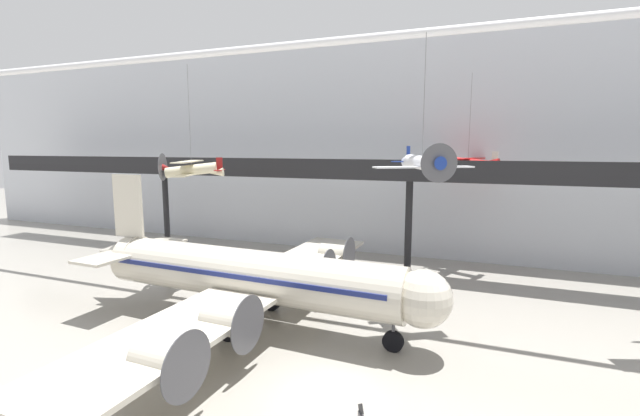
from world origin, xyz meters
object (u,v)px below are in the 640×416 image
airliner_silver_main (246,275)px  suspended_plane_white_twin (422,163)px  suspended_plane_red_highwing (468,163)px  suspended_plane_cream_biplane (191,169)px

airliner_silver_main → suspended_plane_white_twin: 14.23m
suspended_plane_white_twin → suspended_plane_red_highwing: suspended_plane_white_twin is taller
suspended_plane_white_twin → suspended_plane_cream_biplane: (-20.63, 2.84, -0.95)m
suspended_plane_white_twin → suspended_plane_cream_biplane: suspended_plane_white_twin is taller
suspended_plane_white_twin → suspended_plane_red_highwing: 16.69m
airliner_silver_main → suspended_plane_cream_biplane: (-9.27, 6.35, 6.87)m
airliner_silver_main → suspended_plane_cream_biplane: size_ratio=3.21×
suspended_plane_red_highwing → suspended_plane_cream_biplane: suspended_plane_red_highwing is taller
airliner_silver_main → suspended_plane_red_highwing: suspended_plane_red_highwing is taller
suspended_plane_white_twin → suspended_plane_red_highwing: bearing=140.7°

